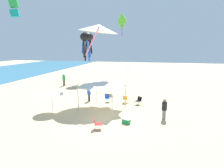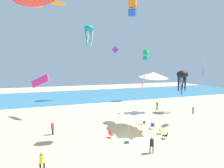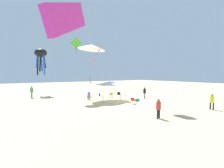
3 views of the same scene
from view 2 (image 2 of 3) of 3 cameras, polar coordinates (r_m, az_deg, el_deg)
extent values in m
cube|color=#D6BC8C|center=(22.13, 5.08, -18.16)|extent=(120.00, 120.00, 0.10)
cube|color=teal|center=(51.80, -8.92, -4.04)|extent=(120.00, 23.87, 0.02)
cylinder|color=#B7B7BC|center=(21.23, 6.26, -15.86)|extent=(0.07, 0.07, 2.22)
cylinder|color=#B7B7BC|center=(22.23, 15.14, -15.00)|extent=(0.07, 0.07, 2.22)
cylinder|color=#B7B7BC|center=(24.31, 4.35, -12.95)|extent=(0.07, 0.07, 2.22)
cylinder|color=#B7B7BC|center=(25.19, 12.16, -12.39)|extent=(0.07, 0.07, 2.22)
cube|color=silver|center=(22.80, 9.53, -11.25)|extent=(4.06, 4.03, 0.10)
pyramid|color=silver|center=(22.72, 9.55, -10.62)|extent=(3.98, 3.95, 0.43)
cylinder|color=silver|center=(26.26, 1.43, -11.61)|extent=(0.08, 0.09, 2.10)
cone|color=white|center=(25.99, 1.41, -9.80)|extent=(2.06, 2.06, 0.48)
cylinder|color=black|center=(22.28, 17.81, -17.56)|extent=(0.02, 0.02, 0.40)
cylinder|color=black|center=(21.80, 17.93, -18.10)|extent=(0.02, 0.02, 0.40)
cylinder|color=black|center=(22.33, 19.21, -17.55)|extent=(0.02, 0.02, 0.40)
cylinder|color=black|center=(21.86, 19.36, -18.09)|extent=(0.02, 0.02, 0.40)
cube|color=black|center=(21.99, 18.60, -17.34)|extent=(0.71, 0.71, 0.03)
cube|color=black|center=(21.94, 19.40, -16.83)|extent=(0.37, 0.49, 0.41)
cylinder|color=black|center=(20.93, -0.47, -18.85)|extent=(0.02, 0.02, 0.40)
cylinder|color=black|center=(21.21, 0.73, -18.50)|extent=(0.02, 0.02, 0.40)
cylinder|color=black|center=(21.32, -1.33, -18.37)|extent=(0.02, 0.02, 0.40)
cylinder|color=black|center=(21.60, -0.14, -18.04)|extent=(0.02, 0.02, 0.40)
cube|color=red|center=(21.18, -0.31, -17.95)|extent=(0.66, 0.66, 0.03)
cube|color=red|center=(21.31, -0.79, -17.17)|extent=(0.51, 0.28, 0.41)
cylinder|color=black|center=(23.17, 18.40, -16.63)|extent=(0.02, 0.02, 0.40)
cylinder|color=black|center=(23.62, 17.95, -16.17)|extent=(0.02, 0.02, 0.40)
cylinder|color=black|center=(23.00, 17.13, -16.76)|extent=(0.02, 0.02, 0.40)
cylinder|color=black|center=(23.46, 16.70, -16.29)|extent=(0.02, 0.02, 0.40)
cube|color=orange|center=(23.23, 17.56, -16.01)|extent=(0.65, 0.65, 0.03)
cube|color=orange|center=(23.07, 16.87, -15.59)|extent=(0.26, 0.51, 0.41)
cylinder|color=black|center=(24.49, 13.46, -15.21)|extent=(0.02, 0.02, 0.40)
cylinder|color=black|center=(24.34, 14.66, -15.39)|extent=(0.02, 0.02, 0.40)
cylinder|color=black|center=(24.95, 13.87, -14.82)|extent=(0.02, 0.02, 0.40)
cylinder|color=black|center=(24.80, 15.05, -14.98)|extent=(0.02, 0.02, 0.40)
cube|color=blue|center=(24.58, 14.27, -14.66)|extent=(0.73, 0.73, 0.03)
cube|color=blue|center=(24.76, 14.51, -13.99)|extent=(0.41, 0.47, 0.41)
cube|color=#1E8C4C|center=(20.18, 5.49, -19.95)|extent=(0.56, 0.69, 0.36)
cube|color=white|center=(20.09, 5.50, -19.43)|extent=(0.57, 0.71, 0.04)
cylinder|color=silver|center=(26.81, 26.99, -10.61)|extent=(0.06, 0.06, 3.26)
cube|color=purple|center=(26.68, 27.37, -8.52)|extent=(0.30, 0.02, 1.10)
cylinder|color=brown|center=(35.21, 16.33, -8.31)|extent=(0.17, 0.17, 0.87)
cylinder|color=brown|center=(35.05, 15.83, -8.36)|extent=(0.17, 0.17, 0.87)
cylinder|color=green|center=(34.94, 16.12, -7.04)|extent=(0.46, 0.46, 0.76)
sphere|color=beige|center=(34.82, 16.15, -6.20)|extent=(0.28, 0.28, 0.28)
cylinder|color=black|center=(16.59, -23.41, -25.79)|extent=(0.15, 0.15, 0.78)
cylinder|color=black|center=(16.58, -24.58, -25.87)|extent=(0.15, 0.15, 0.78)
cylinder|color=yellow|center=(16.22, -24.11, -23.64)|extent=(0.41, 0.41, 0.68)
sphere|color=#A87A56|center=(16.00, -24.19, -22.19)|extent=(0.25, 0.25, 0.25)
cylinder|color=black|center=(26.16, 11.44, -13.37)|extent=(0.14, 0.14, 0.74)
cylinder|color=black|center=(26.41, 11.72, -13.19)|extent=(0.14, 0.14, 0.74)
cylinder|color=blue|center=(26.07, 11.61, -11.85)|extent=(0.39, 0.39, 0.64)
sphere|color=tan|center=(25.93, 11.63, -10.92)|extent=(0.24, 0.24, 0.24)
cylinder|color=black|center=(23.36, -20.63, -16.01)|extent=(0.15, 0.15, 0.78)
cylinder|color=black|center=(23.64, -20.83, -15.75)|extent=(0.15, 0.15, 0.78)
cylinder|color=red|center=(23.24, -20.80, -14.21)|extent=(0.41, 0.41, 0.68)
sphere|color=#A87A56|center=(23.09, -20.84, -13.12)|extent=(0.26, 0.26, 0.26)
cylinder|color=slate|center=(18.42, 14.72, -22.04)|extent=(0.16, 0.16, 0.80)
cylinder|color=slate|center=(18.41, 13.67, -22.03)|extent=(0.16, 0.16, 0.80)
cylinder|color=black|center=(18.08, 14.26, -19.94)|extent=(0.42, 0.42, 0.70)
sphere|color=#A87A56|center=(17.87, 14.30, -18.56)|extent=(0.26, 0.26, 0.26)
cube|color=#66D82D|center=(29.13, 30.32, 6.57)|extent=(1.74, 1.63, 2.34)
cylinder|color=purple|center=(29.13, 30.18, 3.92)|extent=(0.08, 0.08, 1.66)
cube|color=green|center=(44.19, 12.28, 11.25)|extent=(1.75, 1.83, 1.30)
cube|color=teal|center=(44.07, 12.24, 9.28)|extent=(1.75, 1.83, 1.30)
ellipsoid|color=black|center=(34.66, 24.18, 3.19)|extent=(2.17, 2.17, 1.58)
cylinder|color=black|center=(34.31, 24.95, 0.47)|extent=(0.28, 0.48, 2.31)
cylinder|color=blue|center=(35.03, 25.13, 0.04)|extent=(0.52, 0.37, 2.95)
cylinder|color=black|center=(35.51, 24.24, -0.36)|extent=(0.54, 0.47, 3.59)
cylinder|color=blue|center=(35.22, 23.21, 0.67)|extent=(0.28, 0.48, 2.31)
cylinder|color=black|center=(34.57, 22.94, 0.06)|extent=(0.52, 0.37, 2.95)
cylinder|color=blue|center=(34.14, 23.79, -0.58)|extent=(0.54, 0.47, 3.59)
cone|color=white|center=(24.48, 14.79, 3.24)|extent=(4.59, 4.64, 1.25)
cylinder|color=pink|center=(23.81, 11.02, -0.18)|extent=(0.29, 1.68, 2.83)
cube|color=#E02D9E|center=(31.08, -24.62, 0.96)|extent=(3.37, 3.35, 2.67)
cube|color=pink|center=(31.13, -24.58, -0.07)|extent=(2.54, 2.42, 1.50)
ellipsoid|color=orange|center=(25.29, -19.27, 25.91)|extent=(2.35, 0.96, 0.33)
ellipsoid|color=orange|center=(27.33, -26.44, 24.06)|extent=(2.35, 0.96, 0.33)
cube|color=purple|center=(46.53, 1.19, 12.35)|extent=(1.99, 0.59, 2.03)
cylinder|color=green|center=(46.41, 1.18, 10.90)|extent=(0.07, 0.07, 1.46)
cube|color=orange|center=(22.08, 7.49, 26.90)|extent=(1.28, 1.29, 0.87)
cube|color=blue|center=(21.72, 7.45, 24.23)|extent=(1.28, 1.29, 0.87)
ellipsoid|color=teal|center=(46.43, -8.38, 19.33)|extent=(2.56, 2.56, 1.87)
cylinder|color=teal|center=(46.83, -8.11, 16.86)|extent=(0.40, 0.55, 2.74)
cylinder|color=white|center=(46.51, -9.12, 16.45)|extent=(0.52, 0.57, 3.49)
cylinder|color=teal|center=(45.65, -9.35, 16.16)|extent=(0.72, 0.36, 4.24)
cylinder|color=white|center=(45.24, -8.57, 17.24)|extent=(0.40, 0.55, 2.74)
cylinder|color=teal|center=(45.42, -7.52, 16.72)|extent=(0.52, 0.57, 3.49)
cylinder|color=white|center=(46.15, -7.30, 16.08)|extent=(0.72, 0.36, 4.24)
camera|label=1|loc=(16.21, -39.01, -6.54)|focal=28.78mm
camera|label=3|loc=(36.57, -37.46, -3.24)|focal=30.01mm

